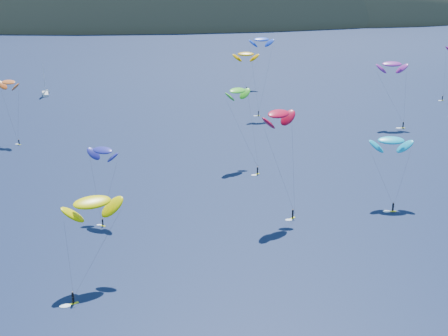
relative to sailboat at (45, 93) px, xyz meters
name	(u,v)px	position (x,y,z in m)	size (l,w,h in m)	color
island	(189,27)	(91.83, 354.14, -11.73)	(730.00, 300.00, 210.00)	#3D3526
sailboat	(45,93)	(0.00, 0.00, 0.00)	(10.20, 8.77, 12.46)	silver
kitesurfer_1	(8,82)	(-1.43, -65.22, 16.61)	(8.41, 10.69, 19.81)	#CCCC16
kitesurfer_2	(92,202)	(27.28, -156.30, 12.60)	(11.12, 14.07, 16.43)	#CCCC16
kitesurfer_3	(238,91)	(62.36, -96.27, 18.43)	(8.92, 16.43, 21.78)	#CCCC16
kitesurfer_4	(261,40)	(79.77, -42.87, 24.96)	(8.84, 6.78, 28.37)	#CCCC16
kitesurfer_5	(391,141)	(91.43, -129.79, 13.13)	(9.76, 10.29, 16.72)	#CCCC16
kitesurfer_6	(392,64)	(118.92, -63.74, 18.89)	(10.35, 9.86, 22.68)	#CCCC16
kitesurfer_9	(279,114)	(64.84, -132.66, 20.85)	(9.96, 9.77, 24.47)	#CCCC16
kitesurfer_10	(103,150)	(28.16, -129.21, 13.51)	(8.04, 10.36, 16.62)	#CCCC16
kitesurfer_11	(246,54)	(82.76, 2.51, 13.35)	(11.09, 11.72, 17.28)	#CCCC16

